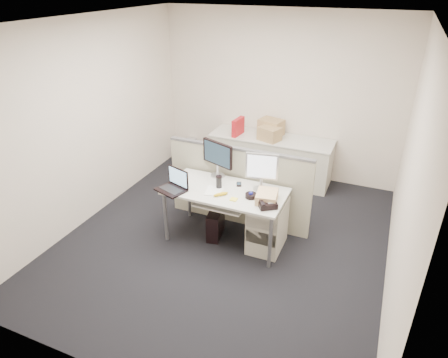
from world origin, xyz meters
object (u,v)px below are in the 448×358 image
at_px(desk, 226,195).
at_px(desk_phone, 267,205).
at_px(monitor_main, 218,159).
at_px(laptop, 170,181).

xyz_separation_m(desk, desk_phone, (0.60, -0.18, 0.10)).
bearing_deg(desk_phone, desk, 129.33).
height_order(monitor_main, laptop, monitor_main).
distance_m(monitor_main, laptop, 0.71).
distance_m(laptop, desk_phone, 1.23).
bearing_deg(desk_phone, monitor_main, 115.56).
bearing_deg(monitor_main, laptop, -101.27).
relative_size(laptop, desk_phone, 1.73).
bearing_deg(monitor_main, desk, -31.61).
bearing_deg(laptop, desk_phone, 23.36).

